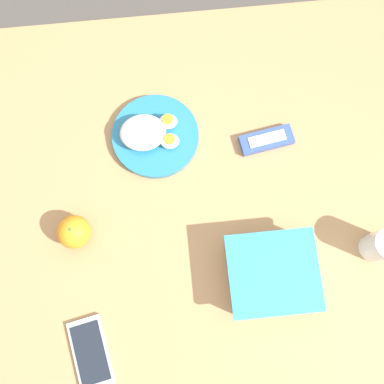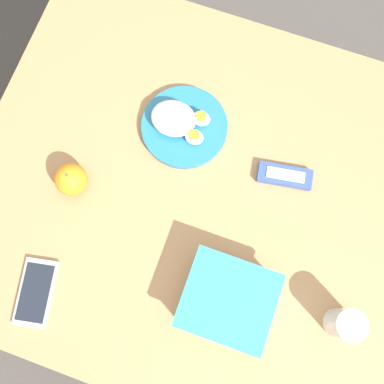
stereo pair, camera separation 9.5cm
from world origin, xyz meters
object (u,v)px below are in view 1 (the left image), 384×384
at_px(orange_fruit, 74,232).
at_px(cell_phone, 91,353).
at_px(candy_bar, 266,140).
at_px(food_container, 271,274).
at_px(drinking_glass, 382,246).
at_px(rice_plate, 153,135).

height_order(orange_fruit, cell_phone, orange_fruit).
relative_size(orange_fruit, candy_bar, 0.56).
bearing_deg(food_container, candy_bar, -96.95).
bearing_deg(drinking_glass, rice_plate, -33.45).
xyz_separation_m(orange_fruit, candy_bar, (-0.43, -0.17, -0.03)).
distance_m(orange_fruit, candy_bar, 0.46).
height_order(food_container, rice_plate, food_container).
height_order(rice_plate, drinking_glass, drinking_glass).
height_order(rice_plate, candy_bar, rice_plate).
height_order(orange_fruit, candy_bar, orange_fruit).
relative_size(orange_fruit, drinking_glass, 0.78).
bearing_deg(food_container, rice_plate, -56.62).
distance_m(rice_plate, candy_bar, 0.25).
relative_size(candy_bar, cell_phone, 0.84).
relative_size(candy_bar, drinking_glass, 1.38).
xyz_separation_m(cell_phone, drinking_glass, (-0.61, -0.15, 0.04)).
bearing_deg(drinking_glass, cell_phone, 13.98).
bearing_deg(cell_phone, food_container, -162.60).
xyz_separation_m(rice_plate, candy_bar, (-0.25, 0.03, -0.01)).
relative_size(rice_plate, candy_bar, 1.56).
bearing_deg(candy_bar, orange_fruit, 21.33).
distance_m(cell_phone, drinking_glass, 0.63).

